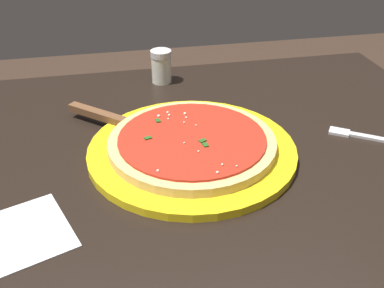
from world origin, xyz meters
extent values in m
cube|color=black|center=(-0.41, 0.29, 0.35)|extent=(0.06, 0.06, 0.70)
cube|color=black|center=(0.41, 0.29, 0.35)|extent=(0.06, 0.06, 0.70)
cube|color=black|center=(0.00, 0.00, 0.71)|extent=(0.96, 0.73, 0.03)
cylinder|color=yellow|center=(-0.05, -0.03, 0.74)|extent=(0.35, 0.35, 0.01)
cylinder|color=#DBB26B|center=(-0.05, -0.03, 0.75)|extent=(0.28, 0.28, 0.02)
cylinder|color=red|center=(-0.05, -0.03, 0.76)|extent=(0.25, 0.25, 0.00)
sphere|color=#EFEACC|center=(-0.03, 0.01, 0.76)|extent=(0.00, 0.00, 0.00)
sphere|color=#EFEACC|center=(-0.06, -0.05, 0.76)|extent=(0.00, 0.00, 0.00)
sphere|color=#EFEACC|center=(-0.08, 0.04, 0.76)|extent=(0.00, 0.00, 0.00)
sphere|color=#EFEACC|center=(-0.05, 0.04, 0.76)|extent=(0.00, 0.00, 0.00)
sphere|color=#EFEACC|center=(-0.12, -0.12, 0.76)|extent=(0.00, 0.00, 0.00)
sphere|color=#EFEACC|center=(-0.09, 0.05, 0.76)|extent=(0.01, 0.01, 0.01)
sphere|color=#EFEACC|center=(-0.07, 0.06, 0.76)|extent=(0.00, 0.00, 0.00)
sphere|color=#EFEACC|center=(-0.04, 0.05, 0.76)|extent=(0.01, 0.01, 0.01)
sphere|color=#EFEACC|center=(-0.05, 0.02, 0.76)|extent=(0.00, 0.00, 0.00)
sphere|color=#EFEACC|center=(-0.02, -0.12, 0.76)|extent=(0.00, 0.00, 0.00)
sphere|color=#EFEACC|center=(-0.03, -0.14, 0.76)|extent=(0.00, 0.00, 0.00)
sphere|color=#EFEACC|center=(-0.07, 0.05, 0.76)|extent=(0.00, 0.00, 0.00)
sphere|color=#EFEACC|center=(-0.05, -0.08, 0.76)|extent=(0.00, 0.00, 0.00)
sphere|color=#EFEACC|center=(0.00, -0.13, 0.76)|extent=(0.00, 0.00, 0.00)
cube|color=#23561E|center=(-0.10, 0.04, 0.76)|extent=(0.01, 0.01, 0.00)
cube|color=#23561E|center=(-0.12, -0.02, 0.76)|extent=(0.01, 0.01, 0.00)
cube|color=#23561E|center=(-0.03, -0.06, 0.76)|extent=(0.01, 0.01, 0.00)
cube|color=#23561E|center=(-0.03, -0.05, 0.76)|extent=(0.01, 0.01, 0.00)
cube|color=silver|center=(-0.12, 0.04, 0.74)|extent=(0.11, 0.11, 0.00)
cube|color=brown|center=(-0.20, 0.11, 0.75)|extent=(0.11, 0.10, 0.01)
cube|color=white|center=(-0.31, -0.18, 0.73)|extent=(0.15, 0.16, 0.00)
cube|color=silver|center=(0.23, -0.01, 0.73)|extent=(0.04, 0.04, 0.00)
cylinder|color=silver|center=(-0.05, 0.28, 0.76)|extent=(0.04, 0.04, 0.06)
cylinder|color=silver|center=(-0.05, 0.28, 0.79)|extent=(0.05, 0.05, 0.01)
camera|label=1|loc=(-0.18, -0.67, 1.15)|focal=42.97mm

